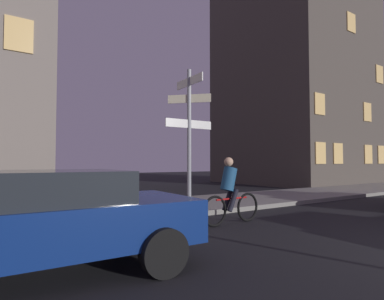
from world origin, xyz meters
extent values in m
cube|color=gray|center=(0.00, 7.36, 0.07)|extent=(40.00, 3.44, 0.14)
cylinder|color=gray|center=(-1.39, 6.10, 2.16)|extent=(0.12, 0.12, 4.04)
cube|color=white|center=(-1.39, 6.10, 3.83)|extent=(0.03, 1.35, 0.24)
cube|color=beige|center=(-1.39, 6.10, 3.33)|extent=(0.92, 0.92, 0.24)
cube|color=white|center=(-1.39, 6.10, 2.59)|extent=(1.55, 0.03, 0.24)
cube|color=navy|center=(-5.61, 3.16, 0.65)|extent=(4.17, 1.90, 0.60)
cube|color=#23282D|center=(-5.51, 3.16, 1.16)|extent=(1.91, 1.70, 0.42)
cylinder|color=black|center=(-4.27, 2.23, 0.32)|extent=(0.64, 0.23, 0.64)
cylinder|color=black|center=(-4.23, 4.03, 0.32)|extent=(0.64, 0.23, 0.64)
torus|color=black|center=(-0.71, 4.42, 0.36)|extent=(0.72, 0.11, 0.72)
torus|color=black|center=(-1.81, 4.35, 0.36)|extent=(0.72, 0.11, 0.72)
cylinder|color=red|center=(-1.26, 4.39, 0.61)|extent=(1.00, 0.11, 0.04)
cylinder|color=navy|center=(-1.36, 4.38, 1.08)|extent=(0.47, 0.35, 0.61)
sphere|color=tan|center=(-1.36, 4.38, 1.50)|extent=(0.22, 0.22, 0.22)
cylinder|color=black|center=(-1.32, 4.47, 0.58)|extent=(0.35, 0.14, 0.55)
cylinder|color=black|center=(-1.31, 4.29, 0.58)|extent=(0.35, 0.14, 0.55)
cube|color=#F2C672|center=(-5.42, 10.80, 5.94)|extent=(0.90, 0.06, 1.20)
cube|color=#4C443D|center=(12.40, 13.47, 9.66)|extent=(8.39, 9.01, 19.32)
cube|color=#F2C672|center=(9.04, 8.94, 2.00)|extent=(0.90, 0.06, 1.20)
cube|color=#F2C672|center=(10.72, 8.94, 2.00)|extent=(0.90, 0.06, 1.20)
cube|color=#F2C672|center=(14.07, 8.94, 2.00)|extent=(0.90, 0.06, 1.20)
cube|color=#F2C672|center=(15.75, 8.94, 2.00)|extent=(0.90, 0.06, 1.20)
cube|color=#F2C672|center=(9.04, 8.94, 4.72)|extent=(0.90, 0.06, 1.20)
cube|color=#F2C672|center=(14.07, 8.94, 4.72)|extent=(0.90, 0.06, 1.20)
cube|color=#F2C672|center=(15.75, 8.94, 7.44)|extent=(0.90, 0.06, 1.20)
cube|color=#F2C672|center=(12.40, 8.94, 10.16)|extent=(0.90, 0.06, 1.20)
camera|label=1|loc=(-6.20, -1.37, 1.49)|focal=28.93mm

